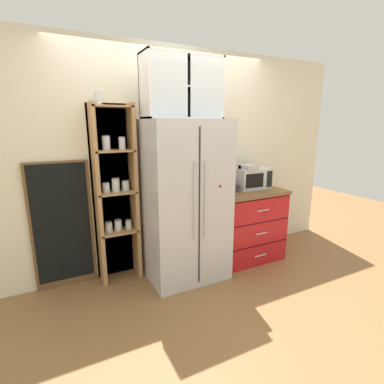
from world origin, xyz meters
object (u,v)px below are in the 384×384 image
coffee_maker (247,177)px  bottle_green (243,179)px  microwave (250,178)px  mug_charcoal (235,188)px  refrigerator (184,201)px  chalkboard_menu (62,226)px  mug_red (226,189)px

coffee_maker → bottle_green: coffee_maker is taller
microwave → mug_charcoal: size_ratio=3.66×
microwave → bottle_green: 0.10m
refrigerator → mug_charcoal: size_ratio=14.54×
refrigerator → mug_charcoal: (0.68, -0.00, 0.07)m
mug_charcoal → chalkboard_menu: (-1.91, 0.34, -0.27)m
bottle_green → chalkboard_menu: size_ratio=0.20×
mug_charcoal → mug_red: bearing=166.3°
chalkboard_menu → refrigerator: bearing=-15.2°
microwave → coffee_maker: coffee_maker is taller
mug_charcoal → bottle_green: bearing=30.8°
microwave → mug_charcoal: microwave is taller
mug_red → bottle_green: bearing=17.5°
microwave → bottle_green: (-0.09, 0.03, -0.01)m
microwave → mug_charcoal: bearing=-162.5°
bottle_green → chalkboard_menu: chalkboard_menu is taller
coffee_maker → mug_charcoal: bearing=-166.0°
coffee_maker → chalkboard_menu: size_ratio=0.23×
mug_red → mug_charcoal: size_ratio=0.97×
mug_red → bottle_green: size_ratio=0.44×
refrigerator → microwave: (0.98, 0.09, 0.16)m
mug_red → coffee_maker: bearing=4.8°
microwave → mug_charcoal: (-0.30, -0.10, -0.08)m
bottle_green → mug_red: bearing=-162.5°
refrigerator → bottle_green: bearing=8.1°
mug_red → chalkboard_menu: 1.85m
refrigerator → bottle_green: size_ratio=6.60×
microwave → mug_red: bearing=-170.4°
refrigerator → bottle_green: 0.91m
refrigerator → coffee_maker: bearing=3.4°
coffee_maker → mug_charcoal: (-0.21, -0.05, -0.11)m
refrigerator → coffee_maker: size_ratio=5.63×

